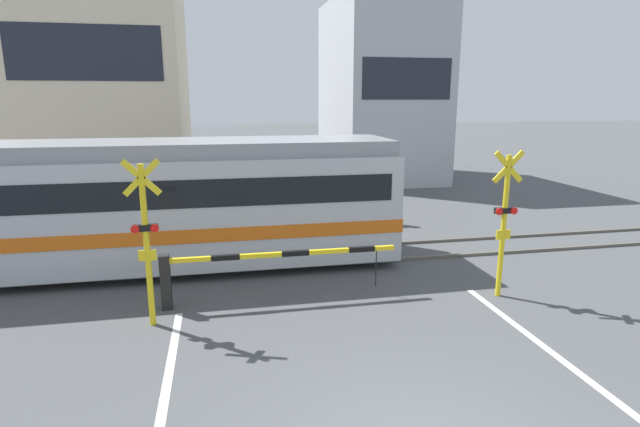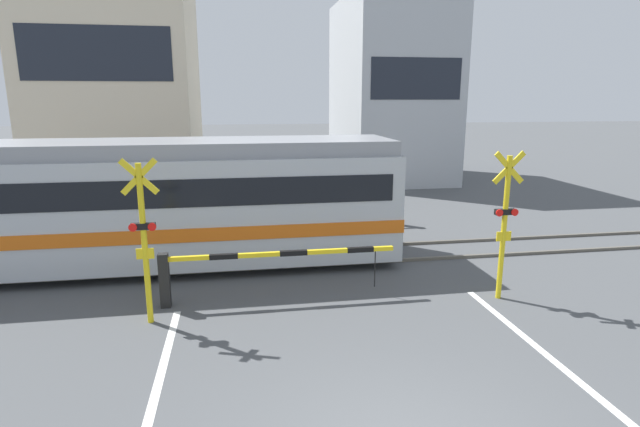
# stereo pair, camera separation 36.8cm
# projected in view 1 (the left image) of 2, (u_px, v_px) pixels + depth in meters

# --- Properties ---
(rail_track_near) EXTENTS (50.00, 0.10, 0.08)m
(rail_track_near) POSITION_uv_depth(u_px,v_px,m) (313.00, 265.00, 12.73)
(rail_track_near) COLOR #5B564C
(rail_track_near) RESTS_ON ground_plane
(rail_track_far) EXTENTS (50.00, 0.10, 0.08)m
(rail_track_far) POSITION_uv_depth(u_px,v_px,m) (304.00, 249.00, 14.11)
(rail_track_far) COLOR #5B564C
(rail_track_far) RESTS_ON ground_plane
(road_stripe_right) EXTENTS (0.14, 9.02, 0.01)m
(road_stripe_right) POSITION_uv_depth(u_px,v_px,m) (629.00, 411.00, 6.85)
(road_stripe_right) COLOR white
(road_stripe_right) RESTS_ON ground_plane
(commuter_train) EXTENTS (15.67, 2.80, 3.19)m
(commuter_train) POSITION_uv_depth(u_px,v_px,m) (74.00, 205.00, 11.94)
(commuter_train) COLOR #B7BCC1
(commuter_train) RESTS_ON ground_plane
(crossing_barrier_near) EXTENTS (4.92, 0.20, 1.15)m
(crossing_barrier_near) POSITION_uv_depth(u_px,v_px,m) (235.00, 266.00, 10.27)
(crossing_barrier_near) COLOR black
(crossing_barrier_near) RESTS_ON ground_plane
(crossing_barrier_far) EXTENTS (4.92, 0.20, 1.15)m
(crossing_barrier_far) POSITION_uv_depth(u_px,v_px,m) (350.00, 202.00, 16.62)
(crossing_barrier_far) COLOR black
(crossing_barrier_far) RESTS_ON ground_plane
(crossing_signal_left) EXTENTS (0.68, 0.15, 3.16)m
(crossing_signal_left) POSITION_uv_depth(u_px,v_px,m) (146.00, 236.00, 9.09)
(crossing_signal_left) COLOR yellow
(crossing_signal_left) RESTS_ON ground_plane
(crossing_signal_right) EXTENTS (0.68, 0.15, 3.16)m
(crossing_signal_right) POSITION_uv_depth(u_px,v_px,m) (504.00, 218.00, 10.47)
(crossing_signal_right) COLOR yellow
(crossing_signal_right) RESTS_ON ground_plane
(pedestrian) EXTENTS (0.38, 0.22, 1.65)m
(pedestrian) POSITION_uv_depth(u_px,v_px,m) (253.00, 182.00, 19.75)
(pedestrian) COLOR #23232D
(pedestrian) RESTS_ON ground_plane
(building_left_of_street) EXTENTS (7.02, 7.91, 10.84)m
(building_left_of_street) POSITION_uv_depth(u_px,v_px,m) (107.00, 72.00, 23.59)
(building_left_of_street) COLOR beige
(building_left_of_street) RESTS_ON ground_plane
(building_right_of_street) EXTENTS (5.04, 7.91, 9.20)m
(building_right_of_street) POSITION_uv_depth(u_px,v_px,m) (380.00, 90.00, 26.39)
(building_right_of_street) COLOR #B2B7BC
(building_right_of_street) RESTS_ON ground_plane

